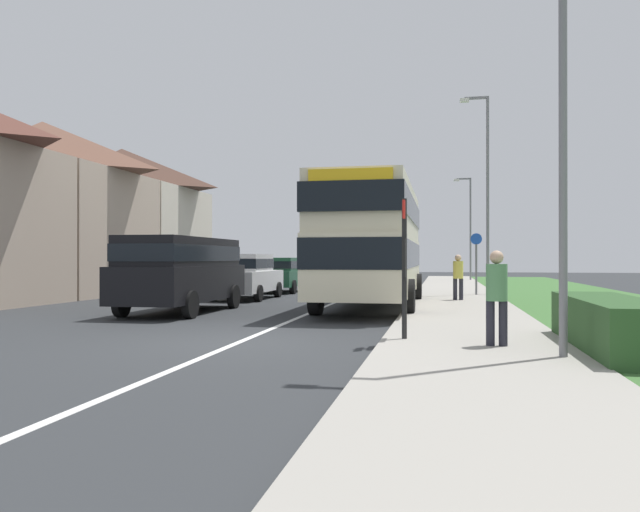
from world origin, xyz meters
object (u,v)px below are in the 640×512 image
Objects in this scene: double_decker_bus at (373,239)px; parked_car_white at (247,275)px; pedestrian_walking_away at (458,275)px; street_lamp_far at (469,222)px; street_lamp_near at (556,39)px; bus_stop_sign at (404,258)px; parked_car_dark_green at (280,273)px; pedestrian_at_stop at (497,293)px; cycle_route_sign at (476,261)px; street_lamp_mid at (485,183)px; parked_van_black at (182,268)px.

double_decker_bus is 6.20m from parked_car_white.
parked_car_white is 2.56× the size of pedestrian_walking_away.
double_decker_bus is 1.42× the size of street_lamp_far.
bus_stop_sign is at bearing 144.81° from street_lamp_near.
parked_car_dark_green is 2.38× the size of pedestrian_at_stop.
double_decker_bus reaches higher than cycle_route_sign.
cycle_route_sign reaches higher than parked_car_dark_green.
cycle_route_sign is at bearing 76.79° from pedestrian_walking_away.
bus_stop_sign is at bearing -60.04° from parked_car_white.
parked_car_dark_green is 20.33m from street_lamp_near.
parked_car_white is 2.56× the size of pedestrian_at_stop.
street_lamp_near reaches higher than cycle_route_sign.
street_lamp_near is at bearing -63.70° from parked_car_dark_green.
street_lamp_mid reaches higher than street_lamp_far.
street_lamp_near is (8.85, -13.00, 3.80)m from parked_car_white.
double_decker_bus reaches higher than pedestrian_walking_away.
parked_van_black is 9.36m from pedestrian_walking_away.
double_decker_bus is at bearing -32.63° from parked_car_white.
parked_van_black is 8.62m from bus_stop_sign.
bus_stop_sign is 4.23m from street_lamp_near.
street_lamp_mid is 1.16× the size of street_lamp_far.
pedestrian_walking_away is at bearing 44.30° from double_decker_bus.
parked_car_white reaches higher than parked_car_dark_green.
street_lamp_near is at bearing -52.20° from pedestrian_at_stop.
cycle_route_sign is (3.42, 5.89, -0.71)m from double_decker_bus.
street_lamp_mid is at bearing 59.15° from double_decker_bus.
street_lamp_mid is at bearing 86.90° from pedestrian_at_stop.
double_decker_bus reaches higher than parked_car_dark_green.
bus_stop_sign is at bearing -39.99° from parked_van_black.
parked_car_white is 8.95m from cycle_route_sign.
parked_van_black is at bearing -146.49° from pedestrian_walking_away.
parked_car_dark_green is (0.00, 4.89, -0.06)m from parked_car_white.
street_lamp_mid reaches higher than pedestrian_walking_away.
pedestrian_at_stop is 11.34m from pedestrian_walking_away.
street_lamp_near is at bearing -90.23° from street_lamp_mid.
cycle_route_sign is at bearing 17.02° from parked_car_white.
parked_car_dark_green is 8.85m from cycle_route_sign.
pedestrian_at_stop is 3.95m from street_lamp_near.
parked_car_white is at bearing 147.37° from double_decker_bus.
street_lamp_far reaches higher than parked_car_dark_green.
parked_van_black is 5.87m from parked_car_white.
parked_van_black reaches higher than parked_car_white.
bus_stop_sign reaches higher than pedestrian_at_stop.
parked_van_black is at bearing -135.04° from street_lamp_mid.
pedestrian_at_stop is at bearing -37.22° from parked_van_black.
street_lamp_mid reaches higher than parked_car_white.
cycle_route_sign is (8.54, 2.62, 0.50)m from parked_car_white.
cycle_route_sign is at bearing 91.12° from street_lamp_near.
double_decker_bus is at bearing 26.60° from parked_van_black.
double_decker_bus is 3.88m from pedestrian_walking_away.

